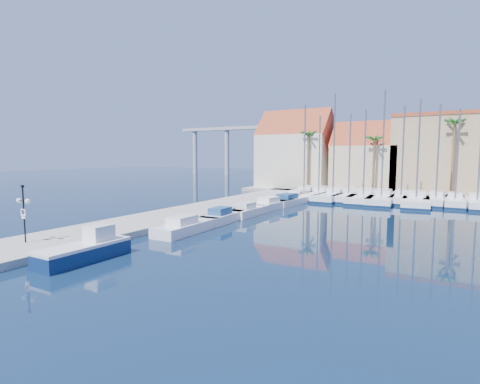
# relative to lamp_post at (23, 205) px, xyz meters

# --- Properties ---
(ground) EXTENTS (260.00, 260.00, 0.00)m
(ground) POSITION_rel_lamp_post_xyz_m (9.46, 1.44, -2.94)
(ground) COLOR black
(ground) RESTS_ON ground
(quay_west) EXTENTS (6.00, 77.00, 0.50)m
(quay_west) POSITION_rel_lamp_post_xyz_m (0.46, 14.94, -2.69)
(quay_west) COLOR gray
(quay_west) RESTS_ON ground
(shore_north) EXTENTS (54.00, 16.00, 0.50)m
(shore_north) POSITION_rel_lamp_post_xyz_m (19.46, 49.44, -2.69)
(shore_north) COLOR gray
(shore_north) RESTS_ON ground
(lamp_post) EXTENTS (1.26, 0.35, 3.71)m
(lamp_post) POSITION_rel_lamp_post_xyz_m (0.00, 0.00, 0.00)
(lamp_post) COLOR black
(lamp_post) RESTS_ON quay_west
(fishing_boat) EXTENTS (1.86, 5.47, 1.91)m
(fishing_boat) POSITION_rel_lamp_post_xyz_m (5.35, 0.43, -2.30)
(fishing_boat) COLOR navy
(fishing_boat) RESTS_ON ground
(motorboat_west_0) EXTENTS (2.19, 6.55, 1.40)m
(motorboat_west_0) POSITION_rel_lamp_post_xyz_m (5.59, 9.49, -2.43)
(motorboat_west_0) COLOR white
(motorboat_west_0) RESTS_ON ground
(motorboat_west_1) EXTENTS (2.14, 6.02, 1.40)m
(motorboat_west_1) POSITION_rel_lamp_post_xyz_m (5.56, 14.87, -2.43)
(motorboat_west_1) COLOR white
(motorboat_west_1) RESTS_ON ground
(motorboat_west_2) EXTENTS (1.87, 5.59, 1.40)m
(motorboat_west_2) POSITION_rel_lamp_post_xyz_m (5.90, 19.09, -2.43)
(motorboat_west_2) COLOR white
(motorboat_west_2) RESTS_ON ground
(motorboat_west_3) EXTENTS (2.91, 7.11, 1.40)m
(motorboat_west_3) POSITION_rel_lamp_post_xyz_m (5.77, 24.89, -2.43)
(motorboat_west_3) COLOR white
(motorboat_west_3) RESTS_ON ground
(motorboat_west_4) EXTENTS (3.05, 7.62, 1.40)m
(motorboat_west_4) POSITION_rel_lamp_post_xyz_m (6.22, 29.16, -2.43)
(motorboat_west_4) COLOR white
(motorboat_west_4) RESTS_ON ground
(motorboat_west_5) EXTENTS (2.95, 7.38, 1.40)m
(motorboat_west_5) POSITION_rel_lamp_post_xyz_m (5.61, 34.59, -2.43)
(motorboat_west_5) COLOR white
(motorboat_west_5) RESTS_ON ground
(motorboat_west_6) EXTENTS (1.84, 5.26, 1.40)m
(motorboat_west_6) POSITION_rel_lamp_post_xyz_m (6.12, 38.53, -2.43)
(motorboat_west_6) COLOR white
(motorboat_west_6) RESTS_ON ground
(sailboat_0) EXTENTS (3.56, 10.65, 13.04)m
(sailboat_0) POSITION_rel_lamp_post_xyz_m (5.39, 37.21, -2.35)
(sailboat_0) COLOR white
(sailboat_0) RESTS_ON ground
(sailboat_1) EXTENTS (3.53, 10.63, 11.41)m
(sailboat_1) POSITION_rel_lamp_post_xyz_m (7.50, 37.32, -2.37)
(sailboat_1) COLOR white
(sailboat_1) RESTS_ON ground
(sailboat_2) EXTENTS (3.30, 11.21, 14.19)m
(sailboat_2) POSITION_rel_lamp_post_xyz_m (9.65, 36.77, -2.35)
(sailboat_2) COLOR white
(sailboat_2) RESTS_ON ground
(sailboat_3) EXTENTS (2.91, 10.18, 11.52)m
(sailboat_3) POSITION_rel_lamp_post_xyz_m (11.59, 37.17, -2.37)
(sailboat_3) COLOR white
(sailboat_3) RESTS_ON ground
(sailboat_4) EXTENTS (3.87, 12.08, 11.80)m
(sailboat_4) POSITION_rel_lamp_post_xyz_m (13.50, 37.15, -2.38)
(sailboat_4) COLOR white
(sailboat_4) RESTS_ON ground
(sailboat_5) EXTENTS (3.74, 11.59, 14.01)m
(sailboat_5) POSITION_rel_lamp_post_xyz_m (15.78, 36.72, -2.36)
(sailboat_5) COLOR white
(sailboat_5) RESTS_ON ground
(sailboat_6) EXTENTS (2.44, 8.42, 12.19)m
(sailboat_6) POSITION_rel_lamp_post_xyz_m (17.98, 38.11, -2.33)
(sailboat_6) COLOR white
(sailboat_6) RESTS_ON ground
(sailboat_7) EXTENTS (3.81, 11.69, 12.72)m
(sailboat_7) POSITION_rel_lamp_post_xyz_m (19.81, 36.62, -2.37)
(sailboat_7) COLOR white
(sailboat_7) RESTS_ON ground
(sailboat_8) EXTENTS (2.70, 8.51, 12.13)m
(sailboat_8) POSITION_rel_lamp_post_xyz_m (21.92, 38.03, -2.33)
(sailboat_8) COLOR white
(sailboat_8) RESTS_ON ground
(sailboat_9) EXTENTS (2.25, 8.19, 11.43)m
(sailboat_9) POSITION_rel_lamp_post_xyz_m (23.94, 37.62, -2.34)
(sailboat_9) COLOR white
(sailboat_9) RESTS_ON ground
(sailboat_10) EXTENTS (2.90, 9.08, 12.72)m
(sailboat_10) POSITION_rel_lamp_post_xyz_m (26.12, 37.55, -2.33)
(sailboat_10) COLOR white
(sailboat_10) RESTS_ON ground
(building_0) EXTENTS (12.30, 9.00, 13.50)m
(building_0) POSITION_rel_lamp_post_xyz_m (-0.54, 48.44, 3.59)
(building_0) COLOR beige
(building_0) RESTS_ON shore_north
(building_1) EXTENTS (10.30, 8.00, 11.00)m
(building_1) POSITION_rel_lamp_post_xyz_m (11.46, 48.44, 2.36)
(building_1) COLOR tan
(building_1) RESTS_ON shore_north
(building_2) EXTENTS (14.20, 10.20, 11.50)m
(building_2) POSITION_rel_lamp_post_xyz_m (22.46, 49.44, 3.32)
(building_2) COLOR tan
(building_2) RESTS_ON shore_north
(palm_0) EXTENTS (2.60, 2.60, 10.15)m
(palm_0) POSITION_rel_lamp_post_xyz_m (3.46, 43.44, 6.14)
(palm_0) COLOR brown
(palm_0) RESTS_ON shore_north
(palm_1) EXTENTS (2.60, 2.60, 9.15)m
(palm_1) POSITION_rel_lamp_post_xyz_m (13.46, 43.44, 5.20)
(palm_1) COLOR brown
(palm_1) RESTS_ON shore_north
(palm_2) EXTENTS (2.60, 2.60, 11.15)m
(palm_2) POSITION_rel_lamp_post_xyz_m (23.46, 43.44, 7.08)
(palm_2) COLOR brown
(palm_2) RESTS_ON shore_north
(viaduct) EXTENTS (48.00, 2.20, 14.45)m
(viaduct) POSITION_rel_lamp_post_xyz_m (-29.62, 83.44, 7.31)
(viaduct) COLOR #9E9E99
(viaduct) RESTS_ON ground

